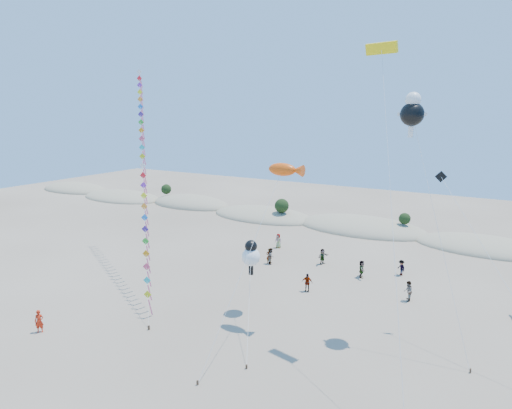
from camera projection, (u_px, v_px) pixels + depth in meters
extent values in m
ellipsoid|color=gray|center=(75.00, 190.00, 94.01)|extent=(17.00, 9.35, 3.20)
ellipsoid|color=#1E3814|center=(75.00, 186.00, 93.82)|extent=(13.60, 6.12, 0.68)
ellipsoid|color=gray|center=(122.00, 198.00, 84.97)|extent=(18.00, 9.90, 2.80)
ellipsoid|color=#1E3814|center=(121.00, 194.00, 84.81)|extent=(14.40, 6.48, 0.72)
ellipsoid|color=gray|center=(191.00, 205.00, 78.64)|extent=(16.00, 8.80, 3.60)
ellipsoid|color=#1E3814|center=(191.00, 200.00, 78.43)|extent=(12.80, 5.76, 0.64)
ellipsoid|color=gray|center=(263.00, 217.00, 69.61)|extent=(17.60, 9.68, 3.00)
ellipsoid|color=#1E3814|center=(263.00, 212.00, 69.43)|extent=(14.08, 6.34, 0.70)
ellipsoid|color=gray|center=(361.00, 229.00, 62.35)|extent=(19.00, 10.45, 3.40)
ellipsoid|color=#1E3814|center=(361.00, 223.00, 62.15)|extent=(15.20, 6.84, 0.76)
ellipsoid|color=gray|center=(484.00, 248.00, 53.31)|extent=(16.40, 9.02, 2.80)
ellipsoid|color=#1E3814|center=(484.00, 242.00, 53.15)|extent=(13.12, 5.90, 0.66)
sphere|color=black|center=(166.00, 189.00, 81.26)|extent=(1.90, 1.90, 1.90)
sphere|color=black|center=(282.00, 206.00, 66.11)|extent=(2.20, 2.20, 2.20)
sphere|color=black|center=(405.00, 219.00, 59.02)|extent=(1.60, 1.60, 1.60)
cube|color=#3F2D1E|center=(149.00, 328.00, 33.21)|extent=(0.12, 0.12, 0.35)
cylinder|color=silver|center=(143.00, 172.00, 42.81)|extent=(17.34, 17.90, 21.49)
cube|color=#C1CC18|center=(148.00, 294.00, 34.99)|extent=(1.29, 0.50, 1.36)
cube|color=#DD5D91|center=(150.00, 307.00, 35.18)|extent=(0.19, 0.45, 1.55)
cube|color=#19B7C1|center=(147.00, 280.00, 35.75)|extent=(1.29, 0.50, 1.36)
cube|color=#DD5D91|center=(150.00, 293.00, 35.93)|extent=(0.19, 0.45, 1.55)
cube|color=#DD4568|center=(147.00, 267.00, 36.50)|extent=(1.29, 0.50, 1.36)
cube|color=#DD5D91|center=(149.00, 279.00, 36.69)|extent=(0.19, 0.45, 1.55)
cube|color=orange|center=(146.00, 254.00, 37.26)|extent=(1.29, 0.50, 1.36)
cube|color=#DD5D91|center=(149.00, 266.00, 37.44)|extent=(0.19, 0.45, 1.55)
cube|color=green|center=(146.00, 241.00, 38.02)|extent=(1.29, 0.50, 1.36)
cube|color=#DD5D91|center=(148.00, 253.00, 38.20)|extent=(0.19, 0.45, 1.55)
cube|color=#45228A|center=(145.00, 229.00, 38.77)|extent=(1.29, 0.50, 1.36)
cube|color=#DD5D91|center=(148.00, 241.00, 38.95)|extent=(0.19, 0.45, 1.55)
cube|color=blue|center=(145.00, 217.00, 39.53)|extent=(1.29, 0.50, 1.36)
cube|color=#DD5D91|center=(147.00, 229.00, 39.71)|extent=(0.19, 0.45, 1.55)
cube|color=orange|center=(144.00, 206.00, 40.28)|extent=(1.29, 0.50, 1.36)
cube|color=#DD5D91|center=(147.00, 218.00, 40.47)|extent=(0.19, 0.45, 1.55)
cube|color=#F4FF1A|center=(144.00, 196.00, 41.04)|extent=(1.29, 0.50, 1.36)
cube|color=#DD5D91|center=(146.00, 207.00, 41.22)|extent=(0.19, 0.45, 1.55)
cube|color=purple|center=(143.00, 185.00, 41.79)|extent=(1.29, 0.50, 1.36)
cube|color=#DD5D91|center=(146.00, 196.00, 41.98)|extent=(0.19, 0.45, 1.55)
cube|color=red|center=(143.00, 175.00, 42.55)|extent=(1.29, 0.50, 1.36)
cube|color=#DD5D91|center=(145.00, 186.00, 42.73)|extent=(0.19, 0.45, 1.55)
cube|color=white|center=(143.00, 166.00, 43.31)|extent=(1.29, 0.50, 1.36)
cube|color=#DD5D91|center=(145.00, 176.00, 43.49)|extent=(0.19, 0.45, 1.55)
cube|color=#C1CC18|center=(142.00, 156.00, 44.06)|extent=(1.29, 0.50, 1.36)
cube|color=#DD5D91|center=(145.00, 167.00, 44.24)|extent=(0.19, 0.45, 1.55)
cube|color=#19B7C1|center=(142.00, 147.00, 44.82)|extent=(1.29, 0.50, 1.36)
cube|color=#DD5D91|center=(144.00, 158.00, 45.00)|extent=(0.19, 0.45, 1.55)
cube|color=#DD4568|center=(142.00, 139.00, 45.57)|extent=(1.29, 0.50, 1.36)
cube|color=#DD5D91|center=(144.00, 149.00, 45.76)|extent=(0.19, 0.45, 1.55)
cube|color=orange|center=(141.00, 130.00, 46.33)|extent=(1.29, 0.50, 1.36)
cube|color=#DD5D91|center=(143.00, 141.00, 46.51)|extent=(0.19, 0.45, 1.55)
cube|color=green|center=(141.00, 122.00, 47.08)|extent=(1.29, 0.50, 1.36)
cube|color=#DD5D91|center=(143.00, 132.00, 47.27)|extent=(0.19, 0.45, 1.55)
cube|color=#45228A|center=(141.00, 114.00, 47.84)|extent=(1.29, 0.50, 1.36)
cube|color=#DD5D91|center=(143.00, 124.00, 48.02)|extent=(0.19, 0.45, 1.55)
cube|color=blue|center=(140.00, 107.00, 48.59)|extent=(1.29, 0.50, 1.36)
cube|color=#DD5D91|center=(142.00, 117.00, 48.78)|extent=(0.19, 0.45, 1.55)
cube|color=orange|center=(140.00, 99.00, 49.35)|extent=(1.29, 0.50, 1.36)
cube|color=#DD5D91|center=(142.00, 109.00, 49.53)|extent=(0.19, 0.45, 1.55)
cube|color=#F4FF1A|center=(140.00, 92.00, 50.11)|extent=(1.29, 0.50, 1.36)
cube|color=#DD5D91|center=(142.00, 102.00, 50.29)|extent=(0.19, 0.45, 1.55)
cube|color=purple|center=(140.00, 85.00, 50.86)|extent=(1.29, 0.50, 1.36)
cube|color=#DD5D91|center=(142.00, 95.00, 51.05)|extent=(0.19, 0.45, 1.55)
cube|color=red|center=(139.00, 78.00, 51.62)|extent=(1.29, 0.50, 1.36)
cube|color=#DD5D91|center=(141.00, 88.00, 51.80)|extent=(0.19, 0.45, 1.55)
cube|color=white|center=(139.00, 72.00, 52.37)|extent=(1.29, 0.50, 1.36)
cube|color=#DD5D91|center=(141.00, 81.00, 52.56)|extent=(0.19, 0.45, 1.55)
cube|color=#3F2D1E|center=(198.00, 383.00, 26.46)|extent=(0.10, 0.10, 0.30)
cylinder|color=silver|center=(244.00, 266.00, 29.52)|extent=(0.46, 10.46, 12.32)
ellipsoid|color=#EE4E0C|center=(282.00, 169.00, 32.54)|extent=(2.28, 1.00, 1.00)
cone|color=#EE4E0C|center=(297.00, 171.00, 31.92)|extent=(0.91, 0.91, 0.91)
cube|color=#3F2D1E|center=(246.00, 367.00, 28.13)|extent=(0.10, 0.10, 0.30)
cylinder|color=silver|center=(249.00, 306.00, 31.86)|extent=(4.16, 7.56, 4.81)
sphere|color=white|center=(251.00, 257.00, 35.57)|extent=(1.55, 1.55, 1.55)
sphere|color=black|center=(251.00, 246.00, 35.37)|extent=(1.03, 1.03, 1.03)
cube|color=black|center=(251.00, 270.00, 35.81)|extent=(0.35, 0.18, 0.80)
cube|color=#3F2D1E|center=(470.00, 371.00, 27.69)|extent=(0.10, 0.10, 0.30)
cylinder|color=silver|center=(440.00, 238.00, 28.88)|extent=(5.51, 3.65, 16.43)
sphere|color=black|center=(412.00, 114.00, 30.04)|extent=(1.66, 1.66, 1.66)
sphere|color=white|center=(413.00, 100.00, 29.83)|extent=(1.08, 1.08, 1.08)
cube|color=white|center=(411.00, 132.00, 30.30)|extent=(0.35, 0.18, 0.80)
cube|color=white|center=(402.00, 114.00, 30.38)|extent=(0.60, 0.15, 0.25)
cube|color=white|center=(423.00, 114.00, 29.70)|extent=(0.60, 0.15, 0.25)
cylinder|color=silver|center=(392.00, 224.00, 24.16)|extent=(5.43, 11.66, 20.71)
cube|color=yellow|center=(381.00, 48.00, 28.25)|extent=(2.23, 0.91, 0.79)
cube|color=black|center=(382.00, 48.00, 28.26)|extent=(2.16, 0.56, 0.19)
cylinder|color=silver|center=(504.00, 281.00, 27.48)|extent=(9.50, 7.76, 11.89)
cube|color=black|center=(441.00, 177.00, 31.84)|extent=(0.86, 0.26, 0.88)
imported|color=red|center=(39.00, 321.00, 32.72)|extent=(0.77, 0.74, 1.78)
imported|color=slate|center=(271.00, 256.00, 47.68)|extent=(0.91, 1.04, 1.81)
imported|color=slate|center=(269.00, 256.00, 47.76)|extent=(0.76, 0.72, 1.74)
imported|color=slate|center=(307.00, 282.00, 40.26)|extent=(1.09, 0.61, 1.76)
imported|color=slate|center=(401.00, 268.00, 44.30)|extent=(1.18, 1.17, 1.63)
imported|color=slate|center=(362.00, 269.00, 43.70)|extent=(1.04, 1.74, 1.79)
imported|color=slate|center=(408.00, 291.00, 38.18)|extent=(0.85, 1.01, 1.85)
imported|color=slate|center=(278.00, 241.00, 53.40)|extent=(0.88, 0.58, 1.79)
imported|color=slate|center=(322.00, 256.00, 47.58)|extent=(0.99, 1.71, 1.76)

